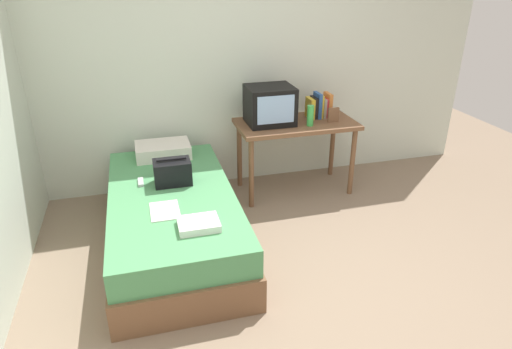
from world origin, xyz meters
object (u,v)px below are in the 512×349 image
object	(u,v)px
pillow	(163,150)
remote_silver	(141,182)
magazine	(165,211)
folded_towel	(199,224)
book_row	(319,106)
water_bottle	(310,116)
bed	(173,219)
tv	(270,105)
remote_dark	(192,221)
picture_frame	(333,115)
handbag	(172,172)
desk	(296,131)

from	to	relation	value
pillow	remote_silver	xyz separation A→B (m)	(-0.23, -0.54, -0.05)
magazine	folded_towel	bearing A→B (deg)	-54.53
remote_silver	book_row	bearing A→B (deg)	17.08
folded_towel	water_bottle	bearing A→B (deg)	42.15
bed	book_row	xyz separation A→B (m)	(1.57, 0.78, 0.61)
bed	tv	size ratio (longest dim) A/B	4.55
water_bottle	folded_towel	bearing A→B (deg)	-137.85
remote_silver	remote_dark	bearing A→B (deg)	-66.18
bed	tv	world-z (taller)	tv
water_bottle	remote_dark	distance (m)	1.70
magazine	folded_towel	world-z (taller)	folded_towel
pillow	folded_towel	size ratio (longest dim) A/B	1.79
book_row	folded_towel	size ratio (longest dim) A/B	0.89
folded_towel	bed	bearing A→B (deg)	102.92
book_row	remote_silver	distance (m)	1.91
pillow	folded_towel	bearing A→B (deg)	-84.55
water_bottle	picture_frame	bearing A→B (deg)	10.55
handbag	magazine	bearing A→B (deg)	-103.47
remote_dark	tv	bearing A→B (deg)	52.33
water_bottle	bed	bearing A→B (deg)	-158.27
tv	remote_dark	world-z (taller)	tv
desk	water_bottle	bearing A→B (deg)	-56.68
magazine	remote_dark	size ratio (longest dim) A/B	1.86
tv	remote_silver	world-z (taller)	tv
water_bottle	handbag	size ratio (longest dim) A/B	0.66
handbag	remote_dark	world-z (taller)	handbag
remote_dark	picture_frame	bearing A→B (deg)	35.24
pillow	remote_silver	bearing A→B (deg)	-113.03
book_row	folded_towel	world-z (taller)	book_row
remote_silver	magazine	bearing A→B (deg)	-73.79
bed	remote_dark	xyz separation A→B (m)	(0.10, -0.49, 0.26)
bed	water_bottle	bearing A→B (deg)	21.73
water_bottle	handbag	bearing A→B (deg)	-163.87
picture_frame	magazine	distance (m)	1.96
bed	pillow	size ratio (longest dim) A/B	3.99
tv	handbag	size ratio (longest dim) A/B	1.47
desk	pillow	xyz separation A→B (m)	(-1.29, 0.08, -0.10)
pillow	folded_towel	distance (m)	1.36
picture_frame	handbag	distance (m)	1.68
handbag	book_row	bearing A→B (deg)	22.03
pillow	handbag	bearing A→B (deg)	-87.12
water_bottle	pillow	size ratio (longest dim) A/B	0.39
handbag	folded_towel	size ratio (longest dim) A/B	1.07
folded_towel	magazine	bearing A→B (deg)	125.47
bed	pillow	bearing A→B (deg)	89.68
magazine	folded_towel	size ratio (longest dim) A/B	1.04
handbag	remote_dark	bearing A→B (deg)	-84.76
remote_dark	remote_silver	distance (m)	0.79
picture_frame	remote_dark	bearing A→B (deg)	-144.76
water_bottle	book_row	size ratio (longest dim) A/B	0.80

